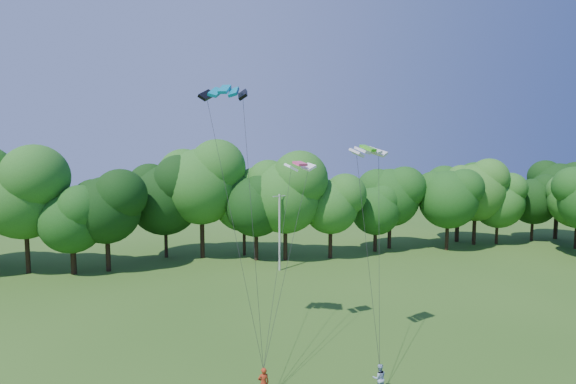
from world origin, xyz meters
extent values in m
cylinder|color=#B6B6AD|center=(4.41, 29.53, 4.08)|extent=(0.20, 0.20, 8.16)
cube|color=#B6B6AD|center=(4.41, 29.53, 7.96)|extent=(1.55, 0.67, 0.08)
imported|color=#A72F15|center=(-1.99, 5.89, 0.83)|extent=(0.62, 0.43, 1.65)
imported|color=#97AFD1|center=(4.14, 4.98, 0.77)|extent=(0.84, 0.71, 1.53)
cube|color=#057B9C|center=(-3.14, 11.86, 16.56)|extent=(3.08, 2.19, 0.70)
cube|color=#43C01C|center=(5.14, 9.16, 13.00)|extent=(2.56, 1.82, 0.43)
cube|color=#EA4173|center=(1.73, 12.21, 11.99)|extent=(2.13, 1.39, 0.31)
cylinder|color=black|center=(2.78, 34.44, 1.91)|extent=(0.42, 0.42, 3.83)
ellipsoid|color=#10340E|center=(2.78, 34.44, 6.96)|extent=(7.66, 7.66, 8.35)
cylinder|color=#321E14|center=(32.74, 35.55, 2.09)|extent=(0.44, 0.44, 4.19)
ellipsoid|color=#2D611D|center=(32.74, 35.55, 7.61)|extent=(8.37, 8.37, 9.13)
camera|label=1|loc=(-6.23, -15.99, 13.04)|focal=28.00mm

